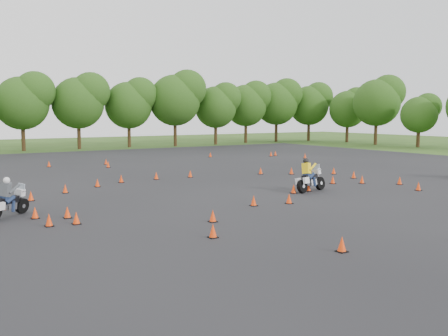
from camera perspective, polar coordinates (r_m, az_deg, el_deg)
The scene contains 6 objects.
ground at distance 24.04m, azimuth 5.13°, elevation -3.71°, with size 140.00×140.00×0.00m, color #2D5119.
asphalt_pad at distance 28.96m, azimuth -2.12°, elevation -1.99°, with size 62.00×62.00×0.00m, color black.
treeline at distance 56.41m, azimuth -15.06°, elevation 6.37°, with size 86.73×32.05×10.28m.
traffic_cones at distance 28.54m, azimuth -1.90°, elevation -1.66°, with size 36.59×32.78×0.45m.
rider_grey at distance 21.81m, azimuth -23.52°, elevation -3.02°, with size 2.12×0.65×1.63m, color #45494D, non-canonical shape.
rider_yellow at distance 26.93m, azimuth 10.07°, elevation -0.78°, with size 2.33×0.71×1.80m, color yellow, non-canonical shape.
Camera 1 is at (-14.44, -18.77, 4.11)m, focal length 40.00 mm.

